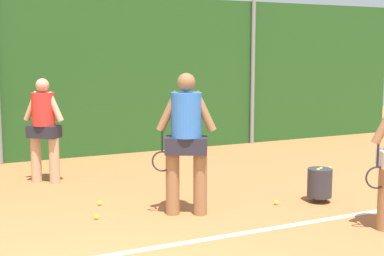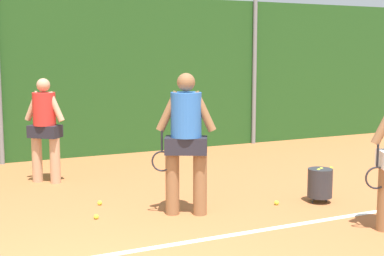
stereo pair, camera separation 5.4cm
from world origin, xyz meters
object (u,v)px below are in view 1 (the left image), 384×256
object	(u,v)px
ball_hopper	(320,183)
tennis_ball_7	(96,217)
player_backcourt_far	(44,125)
tennis_ball_0	(330,168)
player_midcourt	(186,136)
tennis_ball_4	(100,203)
tennis_ball_3	(276,203)

from	to	relation	value
ball_hopper	tennis_ball_7	distance (m)	3.25
player_backcourt_far	tennis_ball_0	distance (m)	5.26
player_midcourt	tennis_ball_4	bearing A→B (deg)	-17.21
player_midcourt	tennis_ball_3	distance (m)	1.73
tennis_ball_3	tennis_ball_7	bearing A→B (deg)	169.82
player_backcourt_far	ball_hopper	xyz separation A→B (m)	(3.38, -2.99, -0.70)
tennis_ball_3	tennis_ball_7	distance (m)	2.57
player_midcourt	ball_hopper	distance (m)	2.19
player_backcourt_far	tennis_ball_7	xyz separation A→B (m)	(0.19, -2.39, -0.96)
tennis_ball_4	tennis_ball_7	size ratio (longest dim) A/B	1.00
ball_hopper	tennis_ball_3	size ratio (longest dim) A/B	7.78
player_backcourt_far	tennis_ball_3	distance (m)	4.05
tennis_ball_3	tennis_ball_4	distance (m)	2.55
tennis_ball_7	tennis_ball_3	bearing A→B (deg)	-10.18
ball_hopper	tennis_ball_0	size ratio (longest dim) A/B	7.78
player_backcourt_far	tennis_ball_7	world-z (taller)	player_backcourt_far
player_midcourt	ball_hopper	bearing A→B (deg)	-160.45
tennis_ball_3	tennis_ball_4	world-z (taller)	same
player_midcourt	player_backcourt_far	distance (m)	3.02
tennis_ball_4	tennis_ball_3	bearing A→B (deg)	-25.24
tennis_ball_3	tennis_ball_7	size ratio (longest dim) A/B	1.00
player_backcourt_far	tennis_ball_0	world-z (taller)	player_backcourt_far
tennis_ball_3	tennis_ball_4	size ratio (longest dim) A/B	1.00
player_midcourt	tennis_ball_0	xyz separation A→B (m)	(3.65, 1.41, -1.04)
player_midcourt	ball_hopper	xyz separation A→B (m)	(2.02, -0.29, -0.78)
player_backcourt_far	tennis_ball_7	distance (m)	2.58
tennis_ball_4	player_backcourt_far	bearing A→B (deg)	103.43
tennis_ball_0	ball_hopper	bearing A→B (deg)	-133.66
tennis_ball_4	tennis_ball_0	bearing A→B (deg)	5.88
ball_hopper	tennis_ball_3	distance (m)	0.72
tennis_ball_4	tennis_ball_7	xyz separation A→B (m)	(-0.23, -0.63, 0.00)
ball_hopper	tennis_ball_4	world-z (taller)	ball_hopper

